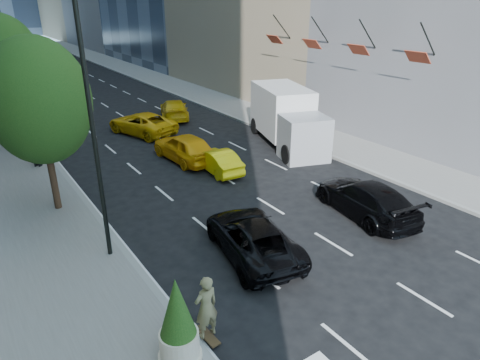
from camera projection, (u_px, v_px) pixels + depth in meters
ground at (314, 252)px, 16.20m from camera, size 160.00×160.00×0.00m
sidewalk_right at (185, 89)px, 44.13m from camera, size 4.00×120.00×0.15m
lamp_near at (95, 101)px, 13.69m from camera, size 2.13×0.22×10.00m
lamp_far at (10, 49)px, 27.38m from camera, size 2.13×0.22×10.00m
tree_near at (39, 102)px, 17.37m from camera, size 4.20×4.20×7.46m
tree_mid at (3, 63)px, 24.84m from camera, size 4.50×4.50×7.99m
facade_flags at (336, 43)px, 26.83m from camera, size 1.85×13.30×2.05m
skateboarder at (206, 311)px, 11.71m from camera, size 0.74×0.50×1.95m
black_sedan_lincoln at (252, 237)px, 15.84m from camera, size 3.31×5.47×1.42m
black_sedan_mercedes at (366, 199)px, 18.67m from camera, size 3.04×5.67×1.56m
taxi_a at (185, 147)px, 24.88m from camera, size 2.28×4.96×1.65m
taxi_b at (217, 160)px, 23.41m from camera, size 1.58×3.91×1.26m
taxi_c at (142, 123)px, 29.85m from camera, size 4.02×5.86×1.49m
taxi_d at (174, 109)px, 33.67m from camera, size 3.75×5.38×1.45m
city_bus at (43, 86)px, 37.78m from camera, size 4.13×11.68×3.18m
box_truck at (287, 117)px, 27.20m from camera, size 4.92×7.96×3.59m
pedestrian_b at (35, 152)px, 23.59m from camera, size 1.04×0.98×1.73m
planter_shrub at (178, 322)px, 10.81m from camera, size 1.04×1.04×2.50m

